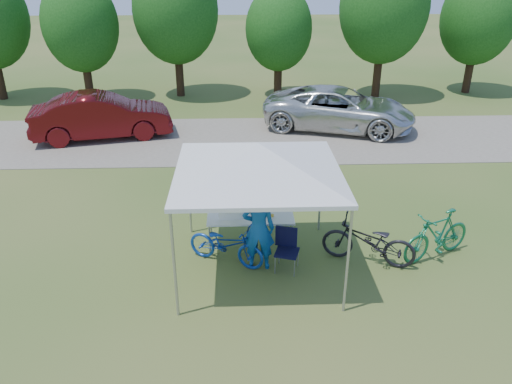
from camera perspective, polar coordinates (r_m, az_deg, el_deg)
The scene contains 14 objects.
ground at distance 10.53m, azimuth 0.21°, elevation -8.49°, with size 100.00×100.00×0.00m, color #2D5119.
gravel_strip at distance 17.74m, azimuth -0.86°, elevation 6.06°, with size 24.00×5.00×0.02m, color gray.
canopy at distance 9.32m, azimuth 0.24°, elevation 5.20°, with size 4.53×4.53×3.00m.
treeline at distance 22.91m, azimuth -2.09°, elevation 19.47°, with size 24.89×4.28×6.30m.
folding_table at distance 10.84m, azimuth -0.63°, elevation -2.94°, with size 1.87×0.78×0.77m.
folding_chair at distance 10.25m, azimuth 3.52°, elevation -6.11°, with size 0.56×0.59×0.89m.
cooler at distance 10.73m, azimuth -3.00°, elevation -1.89°, with size 0.52×0.35×0.37m.
ice_cream_cup at distance 10.79m, azimuth 1.88°, elevation -2.70°, with size 0.07×0.07×0.05m, color gold.
cyclist at distance 10.06m, azimuth 0.29°, elevation -4.23°, with size 0.66×0.43×1.80m, color #124C94.
bike_blue at distance 10.43m, azimuth -3.44°, elevation -5.96°, with size 0.59×1.71×0.90m, color #123C9D.
bike_green at distance 11.22m, azimuth 19.99°, elevation -4.65°, with size 0.51×1.80×1.08m, color #187046.
bike_dark at distance 10.65m, azimuth 12.73°, elevation -5.54°, with size 0.68×1.94×1.02m, color black.
minivan at distance 18.89m, azimuth 9.50°, elevation 9.38°, with size 2.53×5.48×1.52m, color silver.
sedan at distance 18.48m, azimuth -17.21°, elevation 8.31°, with size 1.66×4.76×1.57m, color #4E0D0F.
Camera 1 is at (-0.37, -8.74, 5.86)m, focal length 35.00 mm.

